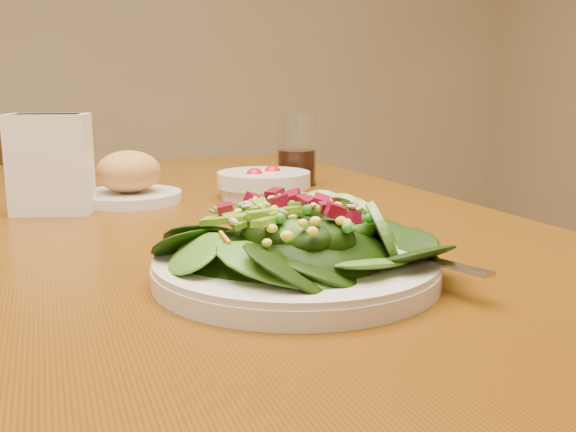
# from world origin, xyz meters

# --- Properties ---
(dining_table) EXTENTS (0.90, 1.40, 0.75)m
(dining_table) POSITION_xyz_m (0.00, 0.00, 0.65)
(dining_table) COLOR #5A340C
(dining_table) RESTS_ON ground_plane
(chair_far) EXTENTS (0.51, 0.51, 0.84)m
(chair_far) POSITION_xyz_m (-0.20, 1.06, 0.44)
(chair_far) COLOR #4A2A12
(chair_far) RESTS_ON ground_plane
(salad_plate) EXTENTS (0.27, 0.26, 0.08)m
(salad_plate) POSITION_xyz_m (0.07, -0.33, 0.78)
(salad_plate) COLOR silver
(salad_plate) RESTS_ON dining_table
(bread_plate) EXTENTS (0.16, 0.16, 0.08)m
(bread_plate) POSITION_xyz_m (-0.03, 0.13, 0.78)
(bread_plate) COLOR silver
(bread_plate) RESTS_ON dining_table
(tomato_bowl) EXTENTS (0.15, 0.15, 0.05)m
(tomato_bowl) POSITION_xyz_m (0.17, 0.09, 0.77)
(tomato_bowl) COLOR silver
(tomato_bowl) RESTS_ON dining_table
(drinking_glass) EXTENTS (0.07, 0.07, 0.13)m
(drinking_glass) POSITION_xyz_m (0.27, 0.20, 0.80)
(drinking_glass) COLOR silver
(drinking_glass) RESTS_ON dining_table
(napkin_holder) EXTENTS (0.12, 0.09, 0.14)m
(napkin_holder) POSITION_xyz_m (-0.15, 0.08, 0.82)
(napkin_holder) COLOR white
(napkin_holder) RESTS_ON dining_table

